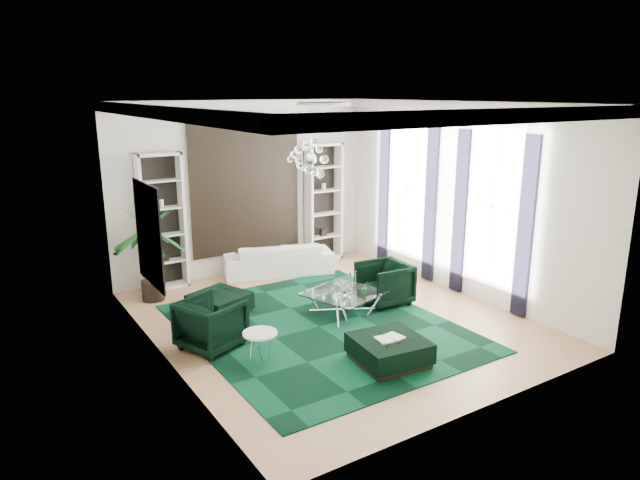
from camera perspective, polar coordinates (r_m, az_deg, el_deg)
floor at (r=10.34m, az=1.20°, el=-7.99°), size 6.00×7.00×0.02m
ceiling at (r=9.54m, az=1.33°, el=13.67°), size 6.00×7.00×0.02m
wall_back at (r=12.78m, az=-7.54°, el=5.22°), size 6.00×0.02×3.80m
wall_front at (r=7.21m, az=16.95°, el=-2.74°), size 6.00×0.02×3.80m
wall_left at (r=8.51m, az=-15.84°, el=-0.02°), size 0.02×7.00×3.80m
wall_right at (r=11.68m, az=13.67°, el=4.03°), size 0.02×7.00×3.80m
crown_molding at (r=9.55m, az=1.33°, el=13.01°), size 6.00×7.00×0.18m
ceiling_medallion at (r=9.79m, az=0.33°, el=13.47°), size 0.90×0.90×0.05m
tapestry at (r=12.74m, az=-7.44°, el=5.19°), size 2.50×0.06×2.80m
shelving_left at (r=12.01m, az=-15.50°, el=1.76°), size 0.90×0.38×2.80m
shelving_right at (r=13.63m, az=0.34°, el=3.80°), size 0.90×0.38×2.80m
painting at (r=9.10m, az=-16.69°, el=0.52°), size 0.04×1.30×1.60m
window_near at (r=11.07m, az=16.94°, el=3.23°), size 0.03×1.10×2.90m
curtain_near_a at (r=10.62m, az=19.88°, el=1.13°), size 0.07×0.30×3.25m
curtain_near_b at (r=11.61m, az=13.83°, el=2.69°), size 0.07×0.30×3.25m
window_far at (r=12.73m, az=8.76°, el=5.13°), size 0.03×1.10×2.90m
curtain_far_a at (r=12.19m, az=11.00°, el=3.41°), size 0.07×0.30×3.25m
curtain_far_b at (r=13.34m, az=6.40°, el=4.56°), size 0.07×0.30×3.25m
rug at (r=10.00m, az=-0.08°, el=-8.70°), size 4.20×5.00×0.02m
sofa at (r=12.78m, az=-4.22°, el=-1.83°), size 2.57×1.62×0.70m
armchair_left at (r=9.28m, az=-10.83°, el=-8.23°), size 1.15×1.14×0.81m
armchair_right at (r=11.01m, az=6.44°, el=-4.33°), size 0.96×0.94×0.81m
coffee_table at (r=10.53m, az=2.34°, el=-6.32°), size 1.50×1.50×0.41m
ottoman_side at (r=10.65m, az=-9.98°, el=-6.33°), size 1.16×1.16×0.40m
ottoman_front at (r=8.77m, az=6.92°, el=-10.95°), size 1.11×1.11×0.40m
book at (r=8.68m, az=6.96°, el=-9.67°), size 0.42×0.28×0.03m
side_table at (r=8.71m, az=-5.97°, el=-10.76°), size 0.53×0.53×0.50m
palm at (r=11.38m, az=-16.70°, el=-0.07°), size 1.78×1.78×2.40m
chandelier at (r=9.84m, az=-0.94°, el=8.10°), size 0.82×0.82×0.72m
table_plant at (r=10.39m, az=4.51°, el=-4.72°), size 0.15×0.13×0.24m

